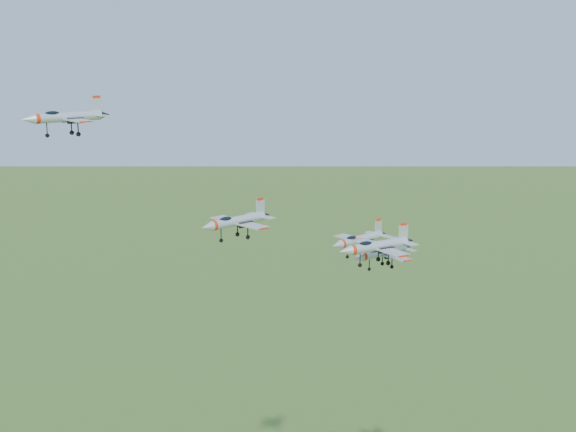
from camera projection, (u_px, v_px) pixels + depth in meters
jet_lead at (66, 117)px, 115.06m from camera, size 13.35×11.01×3.57m
jet_left_high at (236, 221)px, 124.15m from camera, size 13.93×11.65×3.73m
jet_right_high at (377, 246)px, 111.69m from camera, size 12.90×10.68×3.45m
jet_left_low at (359, 239)px, 139.00m from camera, size 13.79×11.52×3.69m
jet_right_low at (382, 253)px, 117.43m from camera, size 11.39×9.37×3.05m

